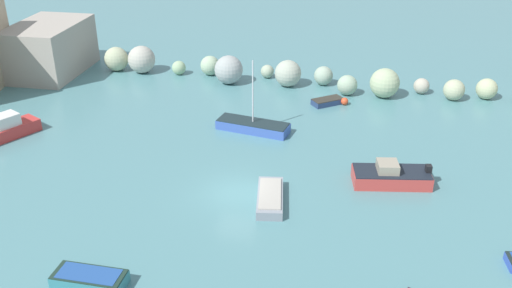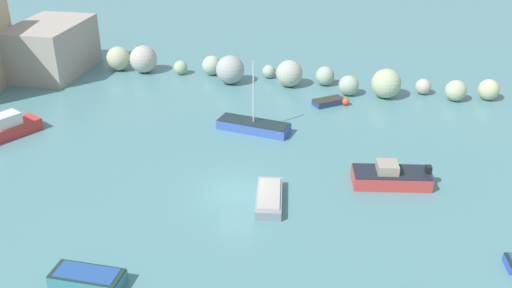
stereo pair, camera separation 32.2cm
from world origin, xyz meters
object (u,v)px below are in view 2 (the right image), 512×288
(channel_buoy, at_px, (346,102))
(moored_boat_6, at_px, (269,198))
(moored_boat_5, at_px, (87,278))
(moored_boat_2, at_px, (3,130))
(moored_boat_3, at_px, (253,126))
(moored_boat_1, at_px, (391,177))
(moored_boat_8, at_px, (329,102))

(channel_buoy, height_order, moored_boat_6, moored_boat_6)
(channel_buoy, relative_size, moored_boat_5, 0.17)
(moored_boat_2, xyz_separation_m, moored_boat_3, (17.43, 5.78, -0.24))
(moored_boat_1, bearing_deg, moored_boat_5, 32.33)
(moored_boat_1, height_order, moored_boat_2, moored_boat_2)
(moored_boat_1, bearing_deg, moored_boat_3, -39.83)
(moored_boat_8, bearing_deg, moored_boat_1, 74.87)
(moored_boat_1, bearing_deg, moored_boat_6, 17.87)
(moored_boat_8, bearing_deg, moored_boat_3, 13.78)
(moored_boat_5, relative_size, moored_boat_6, 0.82)
(moored_boat_5, bearing_deg, moored_boat_6, -127.80)
(moored_boat_3, bearing_deg, channel_buoy, 55.51)
(moored_boat_2, bearing_deg, moored_boat_8, -35.61)
(moored_boat_2, bearing_deg, moored_boat_3, -46.23)
(moored_boat_1, xyz_separation_m, moored_boat_2, (-27.77, -0.28, 0.10))
(moored_boat_1, height_order, moored_boat_5, moored_boat_1)
(channel_buoy, xyz_separation_m, moored_boat_5, (-9.49, -25.51, 0.06))
(moored_boat_1, height_order, moored_boat_6, moored_boat_1)
(moored_boat_2, xyz_separation_m, moored_boat_8, (22.22, 12.29, -0.38))
(channel_buoy, relative_size, moored_boat_6, 0.14)
(channel_buoy, height_order, moored_boat_1, moored_boat_1)
(moored_boat_2, relative_size, moored_boat_5, 1.62)
(channel_buoy, height_order, moored_boat_3, moored_boat_3)
(channel_buoy, relative_size, moored_boat_2, 0.11)
(moored_boat_2, relative_size, moored_boat_3, 1.02)
(moored_boat_2, distance_m, moored_boat_3, 18.37)
(moored_boat_6, bearing_deg, moored_boat_5, 132.88)
(moored_boat_1, bearing_deg, moored_boat_8, -77.01)
(moored_boat_5, distance_m, moored_boat_8, 26.54)
(channel_buoy, height_order, moored_boat_8, channel_buoy)
(moored_boat_5, bearing_deg, channel_buoy, -112.27)
(moored_boat_1, xyz_separation_m, moored_boat_8, (-5.55, 12.01, -0.28))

